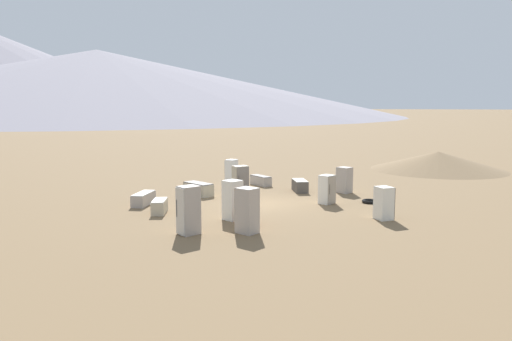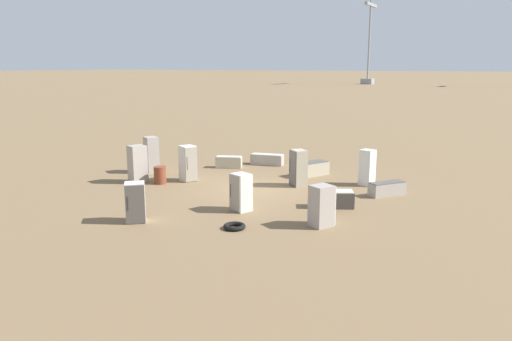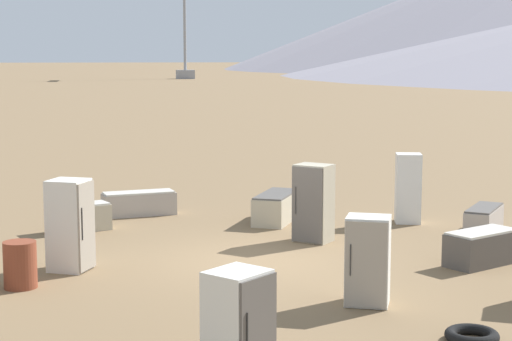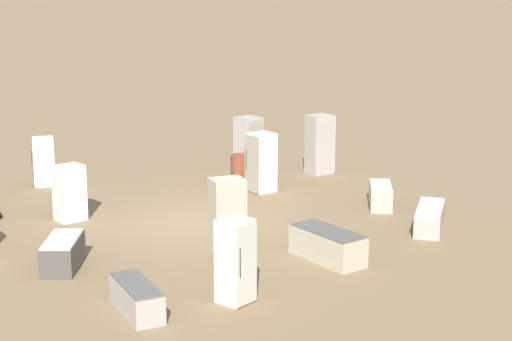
{
  "view_description": "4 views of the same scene",
  "coord_description": "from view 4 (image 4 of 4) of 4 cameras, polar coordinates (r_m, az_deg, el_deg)",
  "views": [
    {
      "loc": [
        8.24,
        -23.43,
        5.02
      ],
      "look_at": [
        -0.49,
        0.99,
        1.56
      ],
      "focal_mm": 35.0,
      "sensor_mm": 36.0,
      "label": 1
    },
    {
      "loc": [
        19.36,
        10.76,
        5.55
      ],
      "look_at": [
        0.42,
        0.32,
        0.98
      ],
      "focal_mm": 35.0,
      "sensor_mm": 36.0,
      "label": 2
    },
    {
      "loc": [
        16.34,
        -2.94,
        4.05
      ],
      "look_at": [
        -0.2,
        -0.02,
        1.79
      ],
      "focal_mm": 60.0,
      "sensor_mm": 36.0,
      "label": 3
    },
    {
      "loc": [
        -10.67,
        18.24,
        6.42
      ],
      "look_at": [
        -1.0,
        -1.13,
        1.28
      ],
      "focal_mm": 60.0,
      "sensor_mm": 36.0,
      "label": 4
    }
  ],
  "objects": [
    {
      "name": "discarded_fridge_10",
      "position": [
        19.26,
        -12.76,
        -5.4
      ],
      "size": [
        1.3,
        1.68,
        0.68
      ],
      "rotation": [
        0.0,
        0.0,
        0.46
      ],
      "color": "#4C4742",
      "rests_on": "ground_plane"
    },
    {
      "name": "discarded_fridge_1",
      "position": [
        19.34,
        4.79,
        -4.97
      ],
      "size": [
        2.01,
        1.51,
        0.71
      ],
      "rotation": [
        0.0,
        0.0,
        4.24
      ],
      "color": "#B2A88E",
      "rests_on": "ground_plane"
    },
    {
      "name": "discarded_fridge_2",
      "position": [
        21.94,
        11.51,
        -3.11
      ],
      "size": [
        0.97,
        1.93,
        0.61
      ],
      "rotation": [
        0.0,
        0.0,
        3.33
      ],
      "color": "#A89E93",
      "rests_on": "ground_plane"
    },
    {
      "name": "discarded_fridge_6",
      "position": [
        22.71,
        -12.35,
        -1.46
      ],
      "size": [
        0.85,
        0.88,
        1.46
      ],
      "rotation": [
        0.0,
        0.0,
        4.31
      ],
      "color": "silver",
      "rests_on": "ground_plane"
    },
    {
      "name": "rusty_barrel",
      "position": [
        26.34,
        -1.08,
        0.18
      ],
      "size": [
        0.58,
        0.58,
        0.83
      ],
      "color": "brown",
      "rests_on": "ground_plane"
    },
    {
      "name": "discarded_fridge_12",
      "position": [
        26.57,
        -14.0,
        0.58
      ],
      "size": [
        0.95,
        0.95,
        1.45
      ],
      "rotation": [
        0.0,
        0.0,
        5.43
      ],
      "color": "silver",
      "rests_on": "ground_plane"
    },
    {
      "name": "discarded_fridge_9",
      "position": [
        19.86,
        -1.92,
        -2.93
      ],
      "size": [
        0.96,
        0.97,
        1.7
      ],
      "rotation": [
        0.0,
        0.0,
        4.0
      ],
      "color": "#B2A88E",
      "rests_on": "ground_plane"
    },
    {
      "name": "discarded_fridge_4",
      "position": [
        16.76,
        -1.37,
        -6.06
      ],
      "size": [
        0.73,
        0.72,
        1.7
      ],
      "rotation": [
        0.0,
        0.0,
        1.32
      ],
      "color": "white",
      "rests_on": "ground_plane"
    },
    {
      "name": "discarded_fridge_0",
      "position": [
        27.29,
        4.28,
        1.76
      ],
      "size": [
        0.91,
        0.97,
        1.9
      ],
      "rotation": [
        0.0,
        0.0,
        2.61
      ],
      "color": "#A89E93",
      "rests_on": "ground_plane"
    },
    {
      "name": "discarded_fridge_7",
      "position": [
        25.02,
        0.33,
        0.54
      ],
      "size": [
        0.9,
        0.93,
        1.74
      ],
      "rotation": [
        0.0,
        0.0,
        5.85
      ],
      "color": "silver",
      "rests_on": "ground_plane"
    },
    {
      "name": "discarded_fridge_3",
      "position": [
        27.33,
        -0.49,
        1.71
      ],
      "size": [
        0.95,
        0.86,
        1.8
      ],
      "rotation": [
        0.0,
        0.0,
        1.22
      ],
      "color": "#A89E93",
      "rests_on": "ground_plane"
    },
    {
      "name": "ground_plane",
      "position": [
        22.08,
        -3.64,
        -3.57
      ],
      "size": [
        1000.0,
        1000.0,
        0.0
      ],
      "primitive_type": "plane",
      "color": "brown"
    },
    {
      "name": "discarded_fridge_8",
      "position": [
        16.6,
        -7.96,
        -8.43
      ],
      "size": [
        1.66,
        1.45,
        0.6
      ],
      "rotation": [
        0.0,
        0.0,
        4.07
      ],
      "color": "#A89E93",
      "rests_on": "ground_plane"
    },
    {
      "name": "discarded_fridge_11",
      "position": [
        23.76,
        8.3,
        -1.67
      ],
      "size": [
        1.06,
        1.53,
        0.64
      ],
      "rotation": [
        0.0,
        0.0,
        0.38
      ],
      "color": "#B2A88E",
      "rests_on": "ground_plane"
    }
  ]
}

